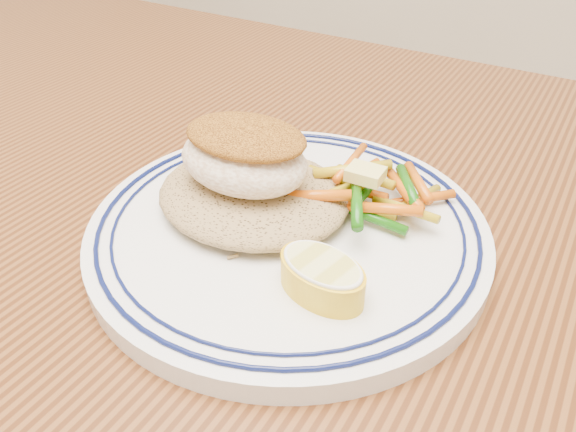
{
  "coord_description": "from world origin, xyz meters",
  "views": [
    {
      "loc": [
        0.16,
        -0.22,
        0.99
      ],
      "look_at": [
        -0.0,
        0.04,
        0.77
      ],
      "focal_mm": 35.0,
      "sensor_mm": 36.0,
      "label": 1
    }
  ],
  "objects_px": {
    "plate": "(288,229)",
    "rice_pilaf": "(253,191)",
    "vegetable_pile": "(367,193)",
    "lemon_wedge": "(322,275)",
    "dining_table": "(262,371)",
    "fish_fillet": "(244,154)"
  },
  "relations": [
    {
      "from": "dining_table",
      "to": "plate",
      "type": "height_order",
      "value": "plate"
    },
    {
      "from": "plate",
      "to": "vegetable_pile",
      "type": "relative_size",
      "value": 2.53
    },
    {
      "from": "plate",
      "to": "vegetable_pile",
      "type": "distance_m",
      "value": 0.06
    },
    {
      "from": "plate",
      "to": "lemon_wedge",
      "type": "bearing_deg",
      "value": -43.26
    },
    {
      "from": "rice_pilaf",
      "to": "lemon_wedge",
      "type": "bearing_deg",
      "value": -32.48
    },
    {
      "from": "vegetable_pile",
      "to": "lemon_wedge",
      "type": "bearing_deg",
      "value": -81.66
    },
    {
      "from": "dining_table",
      "to": "vegetable_pile",
      "type": "xyz_separation_m",
      "value": [
        0.04,
        0.08,
        0.13
      ]
    },
    {
      "from": "plate",
      "to": "vegetable_pile",
      "type": "height_order",
      "value": "vegetable_pile"
    },
    {
      "from": "rice_pilaf",
      "to": "vegetable_pile",
      "type": "height_order",
      "value": "same"
    },
    {
      "from": "dining_table",
      "to": "vegetable_pile",
      "type": "height_order",
      "value": "vegetable_pile"
    },
    {
      "from": "lemon_wedge",
      "to": "plate",
      "type": "bearing_deg",
      "value": 136.74
    },
    {
      "from": "lemon_wedge",
      "to": "rice_pilaf",
      "type": "bearing_deg",
      "value": 147.52
    },
    {
      "from": "rice_pilaf",
      "to": "lemon_wedge",
      "type": "distance_m",
      "value": 0.1
    },
    {
      "from": "dining_table",
      "to": "rice_pilaf",
      "type": "relative_size",
      "value": 11.01
    },
    {
      "from": "vegetable_pile",
      "to": "rice_pilaf",
      "type": "bearing_deg",
      "value": -151.67
    },
    {
      "from": "fish_fillet",
      "to": "vegetable_pile",
      "type": "distance_m",
      "value": 0.09
    },
    {
      "from": "rice_pilaf",
      "to": "vegetable_pile",
      "type": "distance_m",
      "value": 0.08
    },
    {
      "from": "dining_table",
      "to": "lemon_wedge",
      "type": "distance_m",
      "value": 0.13
    },
    {
      "from": "rice_pilaf",
      "to": "plate",
      "type": "bearing_deg",
      "value": -6.59
    },
    {
      "from": "rice_pilaf",
      "to": "lemon_wedge",
      "type": "height_order",
      "value": "rice_pilaf"
    },
    {
      "from": "rice_pilaf",
      "to": "fish_fillet",
      "type": "relative_size",
      "value": 1.49
    },
    {
      "from": "plate",
      "to": "rice_pilaf",
      "type": "bearing_deg",
      "value": 173.41
    }
  ]
}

